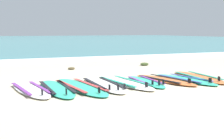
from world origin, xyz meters
name	(u,v)px	position (x,y,z in m)	size (l,w,h in m)	color
ground_plane	(123,82)	(0.00, 0.00, 0.00)	(80.00, 80.00, 0.00)	#C1B599
sea	(2,40)	(0.00, 35.14, 0.05)	(80.00, 60.00, 0.10)	teal
wave_foam_strip	(63,60)	(0.00, 5.74, 0.06)	(80.00, 1.20, 0.11)	white
surfboard_0	(31,89)	(-2.32, -0.34, 0.04)	(0.75, 2.24, 0.18)	white
surfboard_1	(57,88)	(-1.79, -0.44, 0.04)	(0.65, 2.31, 0.18)	#2DB793
surfboard_2	(80,87)	(-1.27, -0.44, 0.04)	(0.82, 2.59, 0.18)	#2DB793
surfboard_3	(103,84)	(-0.69, -0.37, 0.04)	(0.73, 2.42, 0.18)	white
surfboard_4	(124,82)	(-0.13, -0.31, 0.04)	(0.78, 2.45, 0.18)	white
surfboard_5	(145,82)	(0.40, -0.40, 0.04)	(0.67, 1.96, 0.18)	#2DB793
surfboard_6	(165,80)	(0.97, -0.36, 0.04)	(0.87, 2.20, 0.18)	orange
surfboard_7	(184,79)	(1.48, -0.48, 0.04)	(0.79, 2.21, 0.18)	#2DB793
surfboard_8	(198,77)	(2.07, -0.28, 0.04)	(0.91, 2.45, 0.18)	orange
seaweed_clump_near_shoreline	(71,68)	(-0.49, 2.90, 0.04)	(0.23, 0.19, 0.08)	#4C4228
seaweed_clump_mid_sand	(144,64)	(2.29, 3.03, 0.06)	(0.32, 0.25, 0.11)	#384723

